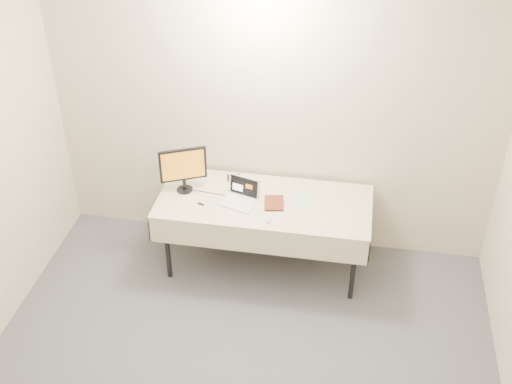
% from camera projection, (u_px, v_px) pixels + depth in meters
% --- Properties ---
extents(back_wall, '(4.00, 0.10, 2.70)m').
position_uv_depth(back_wall, '(273.00, 114.00, 5.59)').
color(back_wall, beige).
rests_on(back_wall, ground).
extents(table, '(1.86, 0.81, 0.74)m').
position_uv_depth(table, '(264.00, 207.00, 5.61)').
color(table, black).
rests_on(table, ground).
extents(laptop, '(0.35, 0.31, 0.21)m').
position_uv_depth(laptop, '(241.00, 196.00, 5.54)').
color(laptop, white).
rests_on(laptop, table).
extents(monitor, '(0.39, 0.20, 0.42)m').
position_uv_depth(monitor, '(183.00, 167.00, 5.56)').
color(monitor, black).
rests_on(monitor, table).
extents(book, '(0.17, 0.05, 0.22)m').
position_uv_depth(book, '(264.00, 193.00, 5.47)').
color(book, '#99371B').
rests_on(book, table).
extents(alarm_clock, '(0.13, 0.09, 0.05)m').
position_uv_depth(alarm_clock, '(234.00, 177.00, 5.83)').
color(alarm_clock, black).
rests_on(alarm_clock, table).
extents(clicker, '(0.05, 0.09, 0.02)m').
position_uv_depth(clicker, '(268.00, 220.00, 5.33)').
color(clicker, '#BBBBBD').
rests_on(clicker, table).
extents(paper_form, '(0.12, 0.29, 0.00)m').
position_uv_depth(paper_form, '(303.00, 199.00, 5.59)').
color(paper_form, '#ACD4A8').
rests_on(paper_form, table).
extents(usb_dongle, '(0.06, 0.03, 0.01)m').
position_uv_depth(usb_dongle, '(201.00, 204.00, 5.53)').
color(usb_dongle, black).
rests_on(usb_dongle, table).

